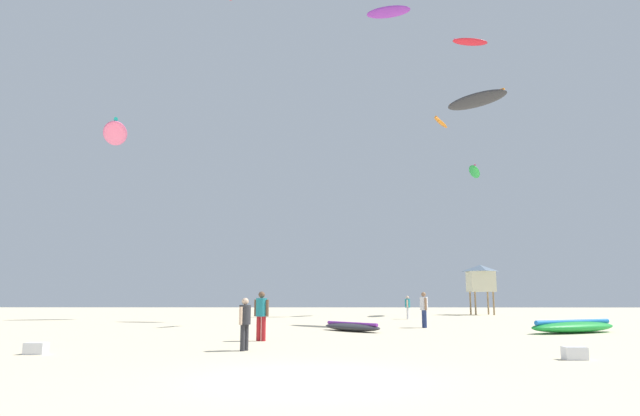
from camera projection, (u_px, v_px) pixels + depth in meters
The scene contains 16 objects.
ground_plane at pixel (308, 379), 10.24m from camera, with size 120.00×120.00×0.00m, color beige.
person_foreground at pixel (245, 320), 15.58m from camera, with size 0.35×0.46×1.54m.
person_midground at pixel (408, 306), 35.86m from camera, with size 0.36×0.51×1.57m.
person_left at pixel (424, 307), 26.47m from camera, with size 0.40×0.58×1.78m.
person_right at pixel (261, 312), 18.89m from camera, with size 0.55×0.40×1.76m.
kite_grounded_near at pixel (573, 327), 22.71m from camera, with size 4.82×3.16×0.56m.
kite_grounded_mid at pixel (352, 327), 23.79m from camera, with size 2.99×3.14×0.42m.
lifeguard_tower at pixel (481, 278), 44.02m from camera, with size 2.30×2.30×4.15m.
cooler_box at pixel (575, 353), 13.34m from camera, with size 0.56×0.36×0.32m, color white.
gear_bag at pixel (36, 348), 14.55m from camera, with size 0.56×0.36×0.32m, color white.
kite_aloft_0 at pixel (388, 12), 37.93m from camera, with size 3.31×1.67×0.77m.
kite_aloft_1 at pixel (474, 172), 44.00m from camera, with size 1.97×3.96×0.97m.
kite_aloft_3 at pixel (476, 100), 31.13m from camera, with size 3.52×3.51×0.83m.
kite_aloft_4 at pixel (470, 42), 45.64m from camera, with size 3.31×1.42×0.53m.
kite_aloft_6 at pixel (441, 122), 45.31m from camera, with size 2.20×3.04×0.74m.
kite_aloft_8 at pixel (115, 134), 26.99m from camera, with size 2.70×4.34×0.50m.
Camera 1 is at (0.35, -10.65, 1.63)m, focal length 29.34 mm.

